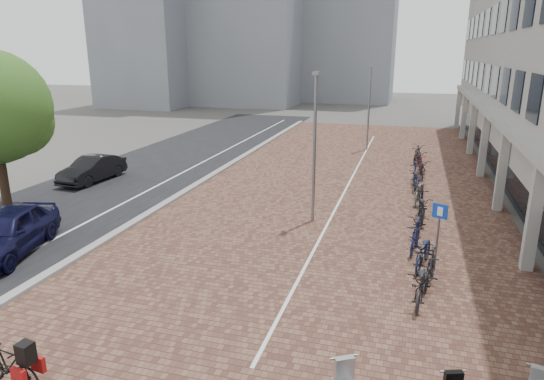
{
  "coord_description": "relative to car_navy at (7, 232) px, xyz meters",
  "views": [
    {
      "loc": [
        5.08,
        -11.26,
        6.55
      ],
      "look_at": [
        0.0,
        6.0,
        1.3
      ],
      "focal_mm": 31.64,
      "sensor_mm": 36.0,
      "label": 1
    }
  ],
  "objects": [
    {
      "name": "hero_bike",
      "position": [
        5.23,
        -5.34,
        -0.28
      ],
      "size": [
        1.65,
        0.64,
        1.13
      ],
      "rotation": [
        0.0,
        0.0,
        1.45
      ],
      "color": "black",
      "rests_on": "ground"
    },
    {
      "name": "lane_line",
      "position": [
        0.54,
        11.52,
        -0.76
      ],
      "size": [
        0.12,
        44.0,
        0.0
      ],
      "primitive_type": "cube",
      "color": "white",
      "rests_on": "street_asphalt"
    },
    {
      "name": "plaza_brick",
      "position": [
        9.54,
        11.52,
        -0.77
      ],
      "size": [
        14.5,
        42.0,
        0.04
      ],
      "primitive_type": "cube",
      "color": "brown",
      "rests_on": "ground"
    },
    {
      "name": "parking_sign",
      "position": [
        13.61,
        2.64,
        0.66
      ],
      "size": [
        0.43,
        0.22,
        2.18
      ],
      "rotation": [
        0.0,
        0.0,
        -0.41
      ],
      "color": "slate",
      "rests_on": "ground"
    },
    {
      "name": "street_asphalt",
      "position": [
        -1.46,
        11.52,
        -0.77
      ],
      "size": [
        8.0,
        50.0,
        0.03
      ],
      "primitive_type": "cube",
      "color": "black",
      "rests_on": "ground"
    },
    {
      "name": "car_navy",
      "position": [
        0.0,
        0.0,
        0.0
      ],
      "size": [
        2.93,
        4.88,
        1.56
      ],
      "primitive_type": "imported",
      "rotation": [
        0.0,
        0.0,
        0.26
      ],
      "color": "black",
      "rests_on": "ground"
    },
    {
      "name": "parking_line",
      "position": [
        9.74,
        11.52,
        -0.74
      ],
      "size": [
        0.1,
        30.0,
        0.0
      ],
      "primitive_type": "cube",
      "color": "white",
      "rests_on": "plaza_brick"
    },
    {
      "name": "lamp_far",
      "position": [
        9.73,
        21.09,
        1.99
      ],
      "size": [
        0.12,
        0.12,
        5.53
      ],
      "primitive_type": "cylinder",
      "color": "gray",
      "rests_on": "ground"
    },
    {
      "name": "ground",
      "position": [
        7.54,
        -0.48,
        -0.78
      ],
      "size": [
        140.0,
        140.0,
        0.0
      ],
      "primitive_type": "plane",
      "color": "#474442",
      "rests_on": "ground"
    },
    {
      "name": "car_dark",
      "position": [
        -3.11,
        8.74,
        -0.12
      ],
      "size": [
        1.64,
        4.06,
        1.31
      ],
      "primitive_type": "imported",
      "rotation": [
        0.0,
        0.0,
        -0.07
      ],
      "color": "black",
      "rests_on": "ground"
    },
    {
      "name": "bike_row",
      "position": [
        13.16,
        9.72,
        -0.26
      ],
      "size": [
        1.24,
        20.41,
        1.05
      ],
      "color": "black",
      "rests_on": "ground"
    },
    {
      "name": "curb",
      "position": [
        2.44,
        11.52,
        -0.71
      ],
      "size": [
        0.35,
        42.0,
        0.14
      ],
      "primitive_type": "cube",
      "color": "gray",
      "rests_on": "ground"
    },
    {
      "name": "lamp_near",
      "position": [
        9.09,
        5.99,
        2.09
      ],
      "size": [
        0.12,
        0.12,
        5.74
      ],
      "primitive_type": "cylinder",
      "color": "slate",
      "rests_on": "ground"
    }
  ]
}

